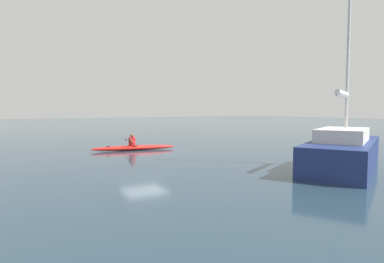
% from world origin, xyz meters
% --- Properties ---
extents(ground_plane, '(160.00, 160.00, 0.00)m').
position_xyz_m(ground_plane, '(0.00, 0.00, 0.00)').
color(ground_plane, '#233847').
extents(kayak, '(5.03, 1.43, 0.30)m').
position_xyz_m(kayak, '(0.54, -0.28, 0.15)').
color(kayak, red).
rests_on(kayak, ground).
extents(kayaker, '(0.63, 2.46, 0.70)m').
position_xyz_m(kayaker, '(0.67, -0.30, 0.58)').
color(kayaker, red).
rests_on(kayaker, kayak).
extents(sailboat_far_left_berth, '(7.61, 5.20, 8.53)m').
position_xyz_m(sailboat_far_left_berth, '(-4.98, 9.71, 0.71)').
color(sailboat_far_left_berth, navy).
rests_on(sailboat_far_left_berth, ground).
extents(mooring_buoy_orange_mid, '(0.44, 0.44, 0.48)m').
position_xyz_m(mooring_buoy_orange_mid, '(-10.90, 5.15, 0.22)').
color(mooring_buoy_orange_mid, silver).
rests_on(mooring_buoy_orange_mid, ground).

